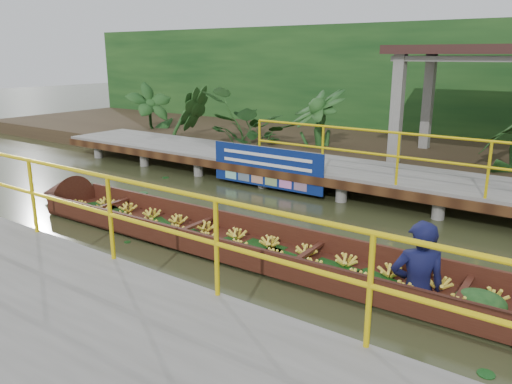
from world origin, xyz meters
The scene contains 9 objects.
ground centered at (0.00, 0.00, 0.00)m, with size 80.00×80.00×0.00m, color #2C2F17.
land_strip centered at (0.00, 7.50, 0.23)m, with size 30.00×8.00×0.45m, color #34271A.
far_dock centered at (0.02, 3.43, 0.48)m, with size 16.00×2.06×1.66m.
near_dock centered at (1.00, -4.20, 0.30)m, with size 18.00×2.40×1.73m.
pavilion centered at (3.00, 6.30, 2.82)m, with size 4.40×3.00×3.00m.
foliage_backdrop centered at (0.00, 10.00, 2.00)m, with size 30.00×0.80×4.00m, color #123915.
vendor_boat centered at (1.44, -0.74, 0.26)m, with size 10.58×1.30×2.36m.
blue_banner centered at (-0.77, 2.48, 0.56)m, with size 2.90×0.04×0.91m.
tropical_plants centered at (-1.57, 5.30, 1.35)m, with size 14.44×1.44×1.80m.
Camera 1 is at (5.37, -6.56, 3.00)m, focal length 35.00 mm.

